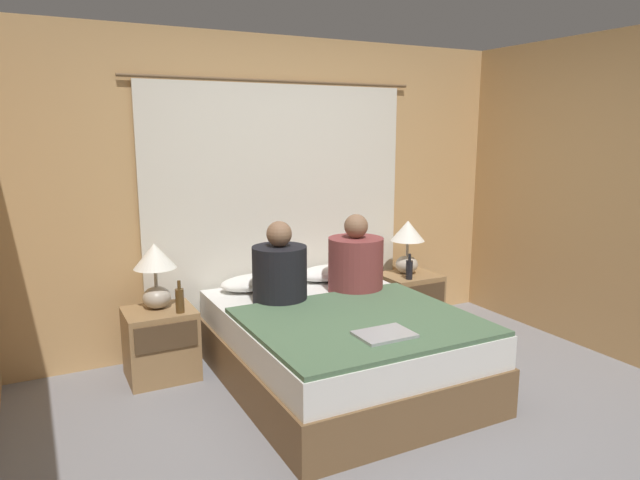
# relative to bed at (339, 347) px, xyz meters

# --- Properties ---
(ground_plane) EXTENTS (16.00, 16.00, 0.00)m
(ground_plane) POSITION_rel_bed_xyz_m (0.00, -0.74, -0.26)
(ground_plane) COLOR gray
(wall_back) EXTENTS (4.38, 0.06, 2.50)m
(wall_back) POSITION_rel_bed_xyz_m (0.00, 1.07, 0.99)
(wall_back) COLOR tan
(wall_back) RESTS_ON ground_plane
(curtain_panel) EXTENTS (2.46, 0.02, 2.15)m
(curtain_panel) POSITION_rel_bed_xyz_m (0.00, 1.01, 0.81)
(curtain_panel) COLOR silver
(curtain_panel) RESTS_ON ground_plane
(bed) EXTENTS (1.49, 1.91, 0.53)m
(bed) POSITION_rel_bed_xyz_m (0.00, 0.00, 0.00)
(bed) COLOR brown
(bed) RESTS_ON ground_plane
(nightstand_left) EXTENTS (0.48, 0.43, 0.51)m
(nightstand_left) POSITION_rel_bed_xyz_m (-1.09, 0.67, -0.01)
(nightstand_left) COLOR #937047
(nightstand_left) RESTS_ON ground_plane
(nightstand_right) EXTENTS (0.48, 0.43, 0.51)m
(nightstand_right) POSITION_rel_bed_xyz_m (1.09, 0.67, -0.01)
(nightstand_right) COLOR #937047
(nightstand_right) RESTS_ON ground_plane
(lamp_left) EXTENTS (0.30, 0.30, 0.47)m
(lamp_left) POSITION_rel_bed_xyz_m (-1.09, 0.72, 0.54)
(lamp_left) COLOR #B2A899
(lamp_left) RESTS_ON nightstand_left
(lamp_right) EXTENTS (0.30, 0.30, 0.47)m
(lamp_right) POSITION_rel_bed_xyz_m (1.09, 0.72, 0.54)
(lamp_right) COLOR #B2A899
(lamp_right) RESTS_ON nightstand_right
(pillow_left) EXTENTS (0.56, 0.31, 0.12)m
(pillow_left) POSITION_rel_bed_xyz_m (-0.33, 0.76, 0.33)
(pillow_left) COLOR white
(pillow_left) RESTS_ON bed
(pillow_right) EXTENTS (0.56, 0.31, 0.12)m
(pillow_right) POSITION_rel_bed_xyz_m (0.33, 0.76, 0.33)
(pillow_right) COLOR white
(pillow_right) RESTS_ON bed
(blanket_on_bed) EXTENTS (1.43, 1.26, 0.03)m
(blanket_on_bed) POSITION_rel_bed_xyz_m (0.00, -0.30, 0.28)
(blanket_on_bed) COLOR #4C6B4C
(blanket_on_bed) RESTS_ON bed
(person_left_in_bed) EXTENTS (0.40, 0.40, 0.60)m
(person_left_in_bed) POSITION_rel_bed_xyz_m (-0.28, 0.37, 0.50)
(person_left_in_bed) COLOR black
(person_left_in_bed) RESTS_ON bed
(person_right_in_bed) EXTENTS (0.42, 0.42, 0.60)m
(person_right_in_bed) POSITION_rel_bed_xyz_m (0.35, 0.37, 0.50)
(person_right_in_bed) COLOR brown
(person_right_in_bed) RESTS_ON bed
(beer_bottle_on_left_stand) EXTENTS (0.06, 0.06, 0.23)m
(beer_bottle_on_left_stand) POSITION_rel_bed_xyz_m (-0.97, 0.54, 0.34)
(beer_bottle_on_left_stand) COLOR #513819
(beer_bottle_on_left_stand) RESTS_ON nightstand_left
(beer_bottle_on_right_stand) EXTENTS (0.06, 0.06, 0.22)m
(beer_bottle_on_right_stand) POSITION_rel_bed_xyz_m (0.99, 0.54, 0.33)
(beer_bottle_on_right_stand) COLOR black
(beer_bottle_on_right_stand) RESTS_ON nightstand_right
(laptop_on_bed) EXTENTS (0.33, 0.24, 0.02)m
(laptop_on_bed) POSITION_rel_bed_xyz_m (-0.04, -0.62, 0.31)
(laptop_on_bed) COLOR #9EA0A5
(laptop_on_bed) RESTS_ON blanket_on_bed
(handbag_on_floor) EXTENTS (0.30, 0.17, 0.37)m
(handbag_on_floor) POSITION_rel_bed_xyz_m (1.06, 0.27, -0.14)
(handbag_on_floor) COLOR brown
(handbag_on_floor) RESTS_ON ground_plane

